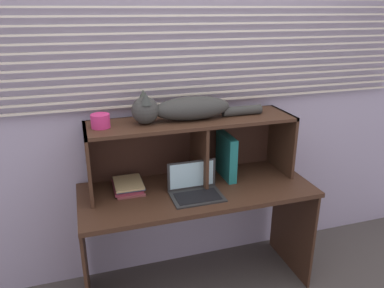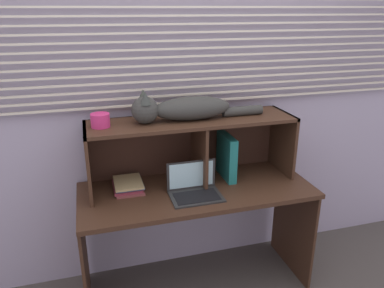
{
  "view_description": "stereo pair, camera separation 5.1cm",
  "coord_description": "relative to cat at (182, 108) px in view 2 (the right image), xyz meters",
  "views": [
    {
      "loc": [
        -0.67,
        -1.83,
        1.86
      ],
      "look_at": [
        0.0,
        0.32,
        1.03
      ],
      "focal_mm": 34.7,
      "sensor_mm": 36.0,
      "label": 1
    },
    {
      "loc": [
        -0.62,
        -1.85,
        1.86
      ],
      "look_at": [
        0.0,
        0.32,
        1.03
      ],
      "focal_mm": 34.7,
      "sensor_mm": 36.0,
      "label": 2
    }
  ],
  "objects": [
    {
      "name": "back_panel_with_blinds",
      "position": [
        0.06,
        0.23,
        -0.01
      ],
      "size": [
        4.4,
        0.08,
        2.5
      ],
      "color": "#B1A8C2",
      "rests_on": "ground"
    },
    {
      "name": "desk",
      "position": [
        0.06,
        -0.11,
        -0.66
      ],
      "size": [
        1.5,
        0.61,
        0.76
      ],
      "color": "#41281A",
      "rests_on": "ground"
    },
    {
      "name": "hutch_shelf_unit",
      "position": [
        0.07,
        0.03,
        -0.21
      ],
      "size": [
        1.34,
        0.36,
        0.43
      ],
      "color": "#41281A",
      "rests_on": "desk"
    },
    {
      "name": "cat",
      "position": [
        0.0,
        0.0,
        0.0
      ],
      "size": [
        0.86,
        0.18,
        0.2
      ],
      "color": "#373734",
      "rests_on": "hutch_shelf_unit"
    },
    {
      "name": "laptop",
      "position": [
        0.02,
        -0.19,
        -0.47
      ],
      "size": [
        0.32,
        0.22,
        0.2
      ],
      "color": "#2A2A2A",
      "rests_on": "desk"
    },
    {
      "name": "binder_upright",
      "position": [
        0.31,
        0.0,
        -0.36
      ],
      "size": [
        0.06,
        0.26,
        0.3
      ],
      "primitive_type": "cube",
      "color": "#1E7672",
      "rests_on": "desk"
    },
    {
      "name": "book_stack",
      "position": [
        -0.36,
        -0.0,
        -0.48
      ],
      "size": [
        0.19,
        0.24,
        0.06
      ],
      "color": "brown",
      "rests_on": "desk"
    },
    {
      "name": "small_basket",
      "position": [
        -0.5,
        0.0,
        -0.04
      ],
      "size": [
        0.11,
        0.11,
        0.08
      ],
      "primitive_type": "cylinder",
      "color": "#D23072",
      "rests_on": "hutch_shelf_unit"
    }
  ]
}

